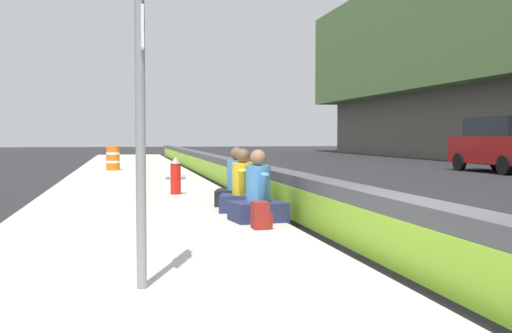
{
  "coord_description": "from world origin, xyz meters",
  "views": [
    {
      "loc": [
        -5.81,
        2.93,
        1.51
      ],
      "look_at": [
        5.98,
        0.42,
        0.9
      ],
      "focal_mm": 43.18,
      "sensor_mm": 36.0,
      "label": 1
    }
  ],
  "objects_px": {
    "seated_person_foreground": "(258,199)",
    "parked_car_fourth": "(501,144)",
    "seated_person_middle": "(243,192)",
    "seated_person_rear": "(237,187)",
    "construction_barrel": "(113,158)",
    "fire_hydrant": "(176,175)",
    "route_sign_post": "(140,53)",
    "backpack": "(261,216)"
  },
  "relations": [
    {
      "from": "seated_person_middle",
      "to": "parked_car_fourth",
      "type": "bearing_deg",
      "value": -48.17
    },
    {
      "from": "seated_person_foreground",
      "to": "parked_car_fourth",
      "type": "relative_size",
      "value": 0.24
    },
    {
      "from": "fire_hydrant",
      "to": "seated_person_foreground",
      "type": "height_order",
      "value": "seated_person_foreground"
    },
    {
      "from": "construction_barrel",
      "to": "parked_car_fourth",
      "type": "xyz_separation_m",
      "value": [
        -2.6,
        -15.52,
        0.56
      ]
    },
    {
      "from": "backpack",
      "to": "construction_barrel",
      "type": "relative_size",
      "value": 0.42
    },
    {
      "from": "seated_person_middle",
      "to": "parked_car_fourth",
      "type": "height_order",
      "value": "parked_car_fourth"
    },
    {
      "from": "seated_person_rear",
      "to": "parked_car_fourth",
      "type": "relative_size",
      "value": 0.24
    },
    {
      "from": "seated_person_rear",
      "to": "construction_barrel",
      "type": "xyz_separation_m",
      "value": [
        13.24,
        2.62,
        0.12
      ]
    },
    {
      "from": "fire_hydrant",
      "to": "seated_person_middle",
      "type": "bearing_deg",
      "value": -165.45
    },
    {
      "from": "route_sign_post",
      "to": "seated_person_rear",
      "type": "xyz_separation_m",
      "value": [
        6.3,
        -2.0,
        -1.74
      ]
    },
    {
      "from": "route_sign_post",
      "to": "backpack",
      "type": "bearing_deg",
      "value": -29.13
    },
    {
      "from": "seated_person_foreground",
      "to": "parked_car_fourth",
      "type": "xyz_separation_m",
      "value": [
        12.9,
        -12.97,
        0.68
      ]
    },
    {
      "from": "fire_hydrant",
      "to": "seated_person_foreground",
      "type": "distance_m",
      "value": 4.93
    },
    {
      "from": "seated_person_foreground",
      "to": "parked_car_fourth",
      "type": "height_order",
      "value": "parked_car_fourth"
    },
    {
      "from": "seated_person_foreground",
      "to": "backpack",
      "type": "height_order",
      "value": "seated_person_foreground"
    },
    {
      "from": "seated_person_foreground",
      "to": "construction_barrel",
      "type": "xyz_separation_m",
      "value": [
        15.5,
        2.55,
        0.12
      ]
    },
    {
      "from": "route_sign_post",
      "to": "seated_person_middle",
      "type": "height_order",
      "value": "route_sign_post"
    },
    {
      "from": "fire_hydrant",
      "to": "construction_barrel",
      "type": "relative_size",
      "value": 0.93
    },
    {
      "from": "construction_barrel",
      "to": "parked_car_fourth",
      "type": "height_order",
      "value": "parked_car_fourth"
    },
    {
      "from": "seated_person_rear",
      "to": "backpack",
      "type": "distance_m",
      "value": 3.07
    },
    {
      "from": "route_sign_post",
      "to": "seated_person_foreground",
      "type": "bearing_deg",
      "value": -25.63
    },
    {
      "from": "seated_person_middle",
      "to": "parked_car_fourth",
      "type": "xyz_separation_m",
      "value": [
        11.61,
        -12.98,
        0.69
      ]
    },
    {
      "from": "route_sign_post",
      "to": "backpack",
      "type": "height_order",
      "value": "route_sign_post"
    },
    {
      "from": "seated_person_middle",
      "to": "parked_car_fourth",
      "type": "relative_size",
      "value": 0.23
    },
    {
      "from": "seated_person_rear",
      "to": "seated_person_middle",
      "type": "bearing_deg",
      "value": 175.98
    },
    {
      "from": "backpack",
      "to": "parked_car_fourth",
      "type": "relative_size",
      "value": 0.08
    },
    {
      "from": "backpack",
      "to": "parked_car_fourth",
      "type": "bearing_deg",
      "value": -43.74
    },
    {
      "from": "backpack",
      "to": "parked_car_fourth",
      "type": "distance_m",
      "value": 18.98
    },
    {
      "from": "route_sign_post",
      "to": "seated_person_middle",
      "type": "xyz_separation_m",
      "value": [
        5.32,
        -1.94,
        -1.74
      ]
    },
    {
      "from": "fire_hydrant",
      "to": "backpack",
      "type": "xyz_separation_m",
      "value": [
        -5.64,
        -0.79,
        -0.25
      ]
    },
    {
      "from": "backpack",
      "to": "construction_barrel",
      "type": "bearing_deg",
      "value": 8.43
    },
    {
      "from": "seated_person_foreground",
      "to": "parked_car_fourth",
      "type": "bearing_deg",
      "value": -45.17
    },
    {
      "from": "seated_person_middle",
      "to": "seated_person_rear",
      "type": "xyz_separation_m",
      "value": [
        0.98,
        -0.07,
        0.0
      ]
    },
    {
      "from": "seated_person_middle",
      "to": "construction_barrel",
      "type": "height_order",
      "value": "seated_person_middle"
    },
    {
      "from": "seated_person_middle",
      "to": "backpack",
      "type": "relative_size",
      "value": 2.84
    },
    {
      "from": "seated_person_foreground",
      "to": "seated_person_rear",
      "type": "distance_m",
      "value": 2.26
    },
    {
      "from": "seated_person_foreground",
      "to": "seated_person_middle",
      "type": "xyz_separation_m",
      "value": [
        1.28,
        0.0,
        -0.0
      ]
    },
    {
      "from": "parked_car_fourth",
      "to": "seated_person_middle",
      "type": "bearing_deg",
      "value": 131.83
    },
    {
      "from": "seated_person_middle",
      "to": "parked_car_fourth",
      "type": "distance_m",
      "value": 17.43
    },
    {
      "from": "seated_person_foreground",
      "to": "construction_barrel",
      "type": "bearing_deg",
      "value": 9.34
    },
    {
      "from": "backpack",
      "to": "route_sign_post",
      "type": "bearing_deg",
      "value": 150.87
    },
    {
      "from": "seated_person_foreground",
      "to": "seated_person_middle",
      "type": "relative_size",
      "value": 1.01
    }
  ]
}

